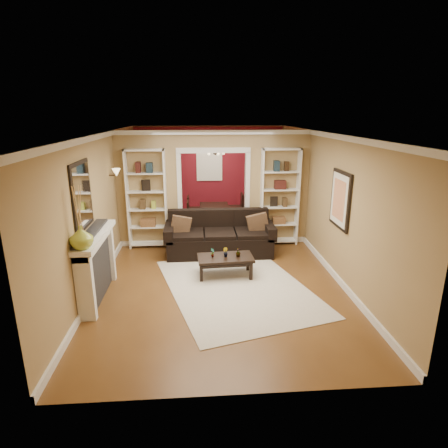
{
  "coord_description": "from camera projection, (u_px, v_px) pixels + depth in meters",
  "views": [
    {
      "loc": [
        -0.39,
        -7.49,
        3.08
      ],
      "look_at": [
        0.1,
        -0.8,
        1.07
      ],
      "focal_mm": 30.0,
      "sensor_mm": 36.0,
      "label": 1
    }
  ],
  "objects": [
    {
      "name": "vase",
      "position": [
        81.0,
        237.0,
        5.44
      ],
      "size": [
        0.37,
        0.37,
        0.35
      ],
      "primitive_type": "imported",
      "rotation": [
        0.0,
        0.0,
        -0.1
      ],
      "color": "#9FB339",
      "rests_on": "fireplace"
    },
    {
      "name": "mirror",
      "position": [
        82.0,
        196.0,
        5.97
      ],
      "size": [
        0.03,
        0.95,
        1.1
      ],
      "primitive_type": "cube",
      "color": "silver",
      "rests_on": "wall_left"
    },
    {
      "name": "wall_back",
      "position": [
        209.0,
        171.0,
        11.51
      ],
      "size": [
        8.0,
        0.0,
        8.0
      ],
      "primitive_type": "plane",
      "rotation": [
        1.57,
        0.0,
        0.0
      ],
      "color": "#A38556",
      "rests_on": "ground"
    },
    {
      "name": "dining_chair_se",
      "position": [
        234.0,
        208.0,
        10.82
      ],
      "size": [
        0.52,
        0.52,
        0.86
      ],
      "primitive_type": "cube",
      "rotation": [
        0.0,
        0.0,
        -1.33
      ],
      "color": "black",
      "rests_on": "floor"
    },
    {
      "name": "dining_chair_ne",
      "position": [
        236.0,
        212.0,
        10.24
      ],
      "size": [
        0.57,
        0.57,
        0.92
      ],
      "primitive_type": "cube",
      "rotation": [
        0.0,
        0.0,
        -1.88
      ],
      "color": "black",
      "rests_on": "floor"
    },
    {
      "name": "red_back_panel",
      "position": [
        209.0,
        172.0,
        11.49
      ],
      "size": [
        4.44,
        0.04,
        2.64
      ],
      "primitive_type": "cube",
      "color": "maroon",
      "rests_on": "floor"
    },
    {
      "name": "chandelier",
      "position": [
        211.0,
        153.0,
        10.07
      ],
      "size": [
        0.5,
        0.5,
        0.3
      ],
      "primitive_type": "cube",
      "color": "#3B2A1B",
      "rests_on": "ceiling"
    },
    {
      "name": "pillow_right",
      "position": [
        258.0,
        224.0,
        8.35
      ],
      "size": [
        0.46,
        0.14,
        0.45
      ],
      "primitive_type": "cube",
      "rotation": [
        0.0,
        0.0,
        0.03
      ],
      "color": "brown",
      "rests_on": "sofa"
    },
    {
      "name": "wall_front",
      "position": [
        237.0,
        287.0,
        3.86
      ],
      "size": [
        8.0,
        0.0,
        8.0
      ],
      "primitive_type": "plane",
      "rotation": [
        -1.57,
        0.0,
        0.0
      ],
      "color": "#A38556",
      "rests_on": "ground"
    },
    {
      "name": "partition_wall",
      "position": [
        214.0,
        189.0,
        8.83
      ],
      "size": [
        4.5,
        0.15,
        2.7
      ],
      "primitive_type": "cube",
      "color": "#A38556",
      "rests_on": "floor"
    },
    {
      "name": "coffee_table",
      "position": [
        225.0,
        266.0,
        7.28
      ],
      "size": [
        1.1,
        0.64,
        0.4
      ],
      "primitive_type": "cube",
      "rotation": [
        0.0,
        0.0,
        0.06
      ],
      "color": "black",
      "rests_on": "floor"
    },
    {
      "name": "plant_center",
      "position": [
        225.0,
        252.0,
        7.2
      ],
      "size": [
        0.12,
        0.13,
        0.18
      ],
      "primitive_type": "imported",
      "rotation": [
        0.0,
        0.0,
        2.2
      ],
      "color": "#336626",
      "rests_on": "coffee_table"
    },
    {
      "name": "wall_left",
      "position": [
        105.0,
        202.0,
        7.53
      ],
      "size": [
        0.0,
        8.0,
        8.0
      ],
      "primitive_type": "plane",
      "rotation": [
        1.57,
        0.0,
        1.57
      ],
      "color": "#A38556",
      "rests_on": "ground"
    },
    {
      "name": "dining_window",
      "position": [
        209.0,
        165.0,
        11.38
      ],
      "size": [
        0.78,
        0.03,
        0.98
      ],
      "primitive_type": "cube",
      "color": "#8CA5CC",
      "rests_on": "wall_back"
    },
    {
      "name": "ceiling",
      "position": [
        216.0,
        133.0,
        7.3
      ],
      "size": [
        8.0,
        8.0,
        0.0
      ],
      "primitive_type": "plane",
      "rotation": [
        3.14,
        0.0,
        0.0
      ],
      "color": "white",
      "rests_on": "ground"
    },
    {
      "name": "plant_right",
      "position": [
        238.0,
        252.0,
        7.22
      ],
      "size": [
        0.13,
        0.13,
        0.17
      ],
      "primitive_type": "imported",
      "rotation": [
        0.0,
        0.0,
        4.24
      ],
      "color": "#336626",
      "rests_on": "coffee_table"
    },
    {
      "name": "fireplace",
      "position": [
        98.0,
        266.0,
        6.33
      ],
      "size": [
        0.32,
        1.7,
        1.16
      ],
      "primitive_type": "cube",
      "color": "white",
      "rests_on": "floor"
    },
    {
      "name": "dining_table",
      "position": [
        216.0,
        217.0,
        10.55
      ],
      "size": [
        1.47,
        0.82,
        0.52
      ],
      "primitive_type": "imported",
      "rotation": [
        0.0,
        0.0,
        1.57
      ],
      "color": "black",
      "rests_on": "floor"
    },
    {
      "name": "wall_right",
      "position": [
        323.0,
        198.0,
        7.84
      ],
      "size": [
        0.0,
        8.0,
        8.0
      ],
      "primitive_type": "plane",
      "rotation": [
        1.57,
        0.0,
        -1.57
      ],
      "color": "#A38556",
      "rests_on": "ground"
    },
    {
      "name": "floor",
      "position": [
        217.0,
        261.0,
        8.07
      ],
      "size": [
        8.0,
        8.0,
        0.0
      ],
      "primitive_type": "plane",
      "color": "brown",
      "rests_on": "ground"
    },
    {
      "name": "wall_sconce",
      "position": [
        114.0,
        174.0,
        7.92
      ],
      "size": [
        0.18,
        0.18,
        0.22
      ],
      "primitive_type": "cube",
      "color": "#FFE0A5",
      "rests_on": "wall_left"
    },
    {
      "name": "dining_chair_nw",
      "position": [
        196.0,
        215.0,
        10.18
      ],
      "size": [
        0.48,
        0.48,
        0.81
      ],
      "primitive_type": "cube",
      "rotation": [
        0.0,
        0.0,
        1.8
      ],
      "color": "black",
      "rests_on": "floor"
    },
    {
      "name": "bookshelf_right",
      "position": [
        279.0,
        197.0,
        8.83
      ],
      "size": [
        0.9,
        0.3,
        2.3
      ],
      "primitive_type": "cube",
      "color": "white",
      "rests_on": "floor"
    },
    {
      "name": "sofa",
      "position": [
        219.0,
        234.0,
        8.37
      ],
      "size": [
        2.42,
        1.04,
        0.95
      ],
      "primitive_type": "cube",
      "color": "black",
      "rests_on": "floor"
    },
    {
      "name": "framed_art",
      "position": [
        340.0,
        200.0,
        6.83
      ],
      "size": [
        0.04,
        0.85,
        1.05
      ],
      "primitive_type": "cube",
      "color": "black",
      "rests_on": "wall_right"
    },
    {
      "name": "area_rug",
      "position": [
        236.0,
        286.0,
        6.89
      ],
      "size": [
        3.15,
        3.8,
        0.01
      ],
      "primitive_type": "cube",
      "rotation": [
        0.0,
        0.0,
        0.27
      ],
      "color": "beige",
      "rests_on": "floor"
    },
    {
      "name": "plant_left",
      "position": [
        212.0,
        253.0,
        7.18
      ],
      "size": [
        0.1,
        0.11,
        0.18
      ],
      "primitive_type": "imported",
      "rotation": [
        0.0,
        0.0,
        1.05
      ],
      "color": "#336626",
      "rests_on": "coffee_table"
    },
    {
      "name": "bookshelf_left",
      "position": [
        147.0,
        200.0,
        8.62
      ],
      "size": [
        0.9,
        0.3,
        2.3
      ],
      "primitive_type": "cube",
      "color": "white",
      "rests_on": "floor"
    },
    {
      "name": "pillow_left",
      "position": [
        181.0,
        226.0,
        8.24
      ],
      "size": [
        0.43,
        0.15,
        0.42
      ],
      "primitive_type": "cube",
      "rotation": [
        0.0,
        0.0,
        0.07
      ],
      "color": "brown",
      "rests_on": "sofa"
    },
    {
      "name": "dining_chair_sw",
      "position": [
        196.0,
        209.0,
        10.75
      ],
      "size": [
        0.47,
        0.47,
        0.81
      ],
      "primitive_type": "cube",
      "rotation": [
        0.0,
        0.0,
        1.76
      ],
      "color": "black",
      "rests_on": "floor"
    }
  ]
}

